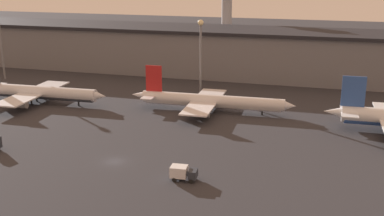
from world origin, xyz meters
The scene contains 8 objects.
ground centered at (0.00, 0.00, 0.00)m, with size 600.00×600.00×0.00m, color #2D2D33.
terminal_building centered at (0.00, 89.21, 8.62)m, with size 223.34×26.47×17.16m.
airplane_0 centered at (-41.09, 34.81, 3.18)m, with size 43.42×30.08×11.59m.
airplane_1 centered at (9.88, 40.58, 2.98)m, with size 46.58×28.04×12.18m.
service_vehicle_2 centered at (16.25, -4.69, 1.57)m, with size 5.14×2.89×2.77m.
lamp_post_0 centered at (-70.90, 59.29, 16.05)m, with size 1.80×1.80×25.26m.
lamp_post_1 centered at (2.05, 59.29, 14.90)m, with size 1.80×1.80×23.19m.
control_tower centered at (-3.30, 120.79, 22.57)m, with size 9.00×9.00×38.58m.
Camera 1 is at (41.28, -83.86, 38.42)m, focal length 45.00 mm.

